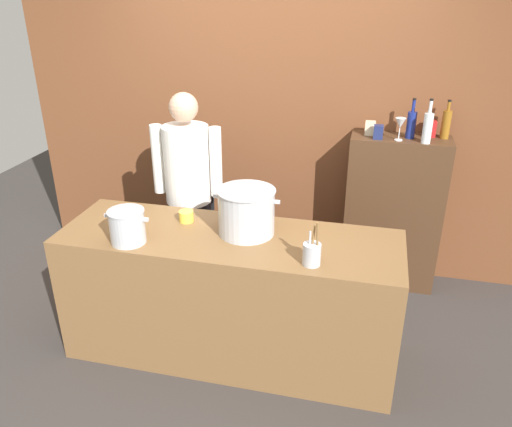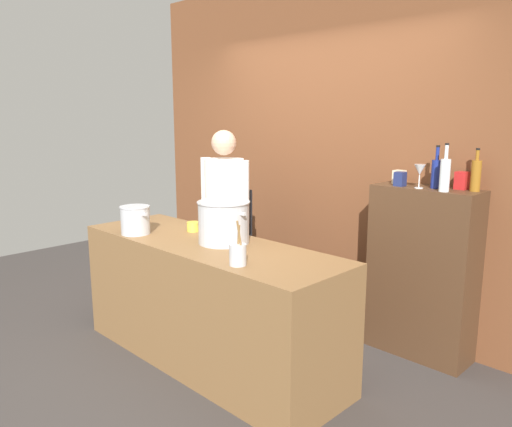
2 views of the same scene
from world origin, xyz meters
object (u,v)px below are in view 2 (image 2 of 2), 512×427
stockpot_large (224,222)px  spice_tin_cream (399,177)px  wine_glass_short (420,171)px  spice_tin_red (462,181)px  wine_bottle_clear (445,174)px  wine_bottle_amber (476,175)px  butter_jar (193,227)px  stockpot_small (135,220)px  utensil_crock (238,254)px  chef (225,212)px  wine_bottle_cobalt (436,173)px  spice_tin_navy (400,179)px

stockpot_large → spice_tin_cream: 1.37m
wine_glass_short → spice_tin_red: wine_glass_short is taller
wine_bottle_clear → wine_bottle_amber: 0.21m
spice_tin_cream → butter_jar: bearing=-136.5°
stockpot_small → wine_bottle_amber: wine_bottle_amber is taller
stockpot_large → wine_bottle_clear: 1.54m
utensil_crock → wine_glass_short: 1.47m
butter_jar → wine_bottle_clear: 1.86m
chef → wine_bottle_clear: 1.82m
wine_bottle_cobalt → wine_glass_short: wine_bottle_cobalt is taller
spice_tin_cream → spice_tin_red: bearing=6.5°
utensil_crock → wine_bottle_amber: bearing=61.6°
utensil_crock → wine_bottle_clear: 1.52m
spice_tin_cream → spice_tin_red: 0.45m
stockpot_small → wine_bottle_clear: bearing=36.1°
stockpot_large → stockpot_small: 0.74m
stockpot_large → utensil_crock: size_ratio=1.53×
chef → spice_tin_cream: size_ratio=16.16×
butter_jar → wine_bottle_amber: (1.69, 1.10, 0.45)m
stockpot_small → butter_jar: (0.24, 0.36, -0.07)m
wine_bottle_amber → butter_jar: bearing=-146.9°
utensil_crock → wine_bottle_cobalt: bearing=69.1°
butter_jar → spice_tin_cream: (1.13, 1.08, 0.39)m
stockpot_small → spice_tin_navy: (1.44, 1.33, 0.32)m
stockpot_small → wine_bottle_clear: 2.24m
stockpot_large → stockpot_small: bearing=-156.7°
chef → stockpot_small: (-0.08, -0.83, 0.04)m
wine_bottle_cobalt → wine_bottle_amber: (0.25, 0.05, 0.00)m
stockpot_large → spice_tin_red: 1.68m
spice_tin_cream → wine_bottle_clear: bearing=-18.0°
stockpot_large → wine_bottle_cobalt: wine_bottle_cobalt is taller
butter_jar → wine_bottle_clear: bearing=31.4°
stockpot_large → wine_bottle_amber: (1.25, 1.17, 0.34)m
wine_glass_short → spice_tin_cream: 0.25m
wine_glass_short → spice_tin_red: size_ratio=1.37×
wine_bottle_clear → spice_tin_red: bearing=77.5°
chef → wine_bottle_clear: (1.70, 0.47, 0.43)m
utensil_crock → wine_bottle_clear: (0.65, 1.31, 0.42)m
stockpot_small → butter_jar: size_ratio=2.92×
utensil_crock → butter_jar: (-0.89, 0.37, -0.03)m
chef → wine_glass_short: 1.65m
wine_glass_short → stockpot_small: bearing=-140.2°
stockpot_large → stockpot_small: (-0.68, -0.29, -0.04)m
wine_bottle_amber → wine_glass_short: (-0.34, -0.13, 0.01)m
stockpot_large → butter_jar: 0.45m
spice_tin_cream → wine_glass_short: bearing=-26.8°
chef → stockpot_large: chef is taller
butter_jar → spice_tin_red: bearing=35.4°
butter_jar → wine_bottle_cobalt: bearing=36.2°
stockpot_large → utensil_crock: stockpot_large is taller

